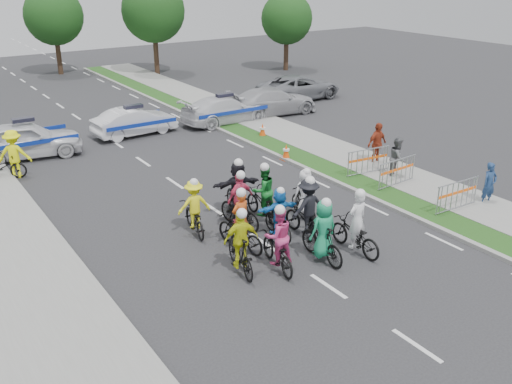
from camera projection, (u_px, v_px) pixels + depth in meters
ground at (328, 286)px, 14.97m from camera, size 90.00×90.00×0.00m
curb_right at (345, 186)px, 21.43m from camera, size 0.20×60.00×0.12m
grass_strip at (358, 182)px, 21.79m from camera, size 1.20×60.00×0.11m
sidewalk_right at (392, 173)px, 22.72m from camera, size 2.40×60.00×0.13m
sidewalk_left at (24, 274)px, 15.43m from camera, size 3.00×60.00×0.13m
rider_0 at (355, 231)px, 16.50m from camera, size 0.70×1.98×2.02m
rider_1 at (323, 237)px, 15.98m from camera, size 0.84×1.88×1.96m
rider_2 at (278, 245)px, 15.59m from camera, size 1.03×2.00×1.94m
rider_3 at (241, 248)px, 15.39m from camera, size 1.04×1.91×1.94m
rider_4 at (307, 214)px, 17.34m from camera, size 1.16×2.03×2.04m
rider_5 at (279, 216)px, 17.36m from camera, size 1.38×1.64×1.69m
rider_6 at (240, 229)px, 16.69m from camera, size 0.96×2.01×1.96m
rider_7 at (304, 198)px, 18.69m from camera, size 0.82×1.75×1.77m
rider_8 at (263, 198)px, 18.58m from camera, size 0.85×1.97×1.99m
rider_9 at (240, 206)px, 18.00m from camera, size 1.03×1.91×1.95m
rider_10 at (194, 212)px, 17.65m from camera, size 1.12×1.90×1.85m
rider_11 at (238, 192)px, 18.78m from camera, size 1.69×2.01×2.04m
police_car_0 at (26, 140)px, 24.46m from camera, size 4.89×2.64×1.58m
police_car_1 at (135, 122)px, 27.63m from camera, size 4.14×1.68×1.34m
police_car_2 at (225, 110)px, 29.73m from camera, size 4.87×2.15×1.39m
civilian_sedan at (273, 101)px, 31.33m from camera, size 5.21×2.50×1.46m
civilian_suv at (299, 87)px, 34.71m from camera, size 5.44×2.65×1.49m
spectator_0 at (489, 184)px, 19.67m from camera, size 0.61×0.45×1.55m
spectator_1 at (398, 158)px, 22.12m from camera, size 1.00×0.96×1.63m
spectator_2 at (377, 144)px, 23.51m from camera, size 1.08×0.51×1.79m
marshal_hiviz at (14, 154)px, 22.12m from camera, size 1.43×1.23×1.92m
barrier_0 at (457, 197)px, 19.17m from camera, size 2.01×0.56×1.12m
barrier_1 at (397, 173)px, 21.25m from camera, size 2.03×0.62×1.12m
barrier_2 at (368, 162)px, 22.42m from camera, size 2.04×0.71×1.12m
cone_0 at (286, 152)px, 24.30m from camera, size 0.40×0.40×0.70m
cone_1 at (263, 130)px, 27.37m from camera, size 0.40×0.40×0.70m
parked_bike at (1, 167)px, 22.11m from camera, size 1.97×1.33×0.98m
tree_1 at (153, 11)px, 40.94m from camera, size 4.55×4.55×6.82m
tree_2 at (287, 19)px, 42.79m from camera, size 3.85×3.85×5.77m
tree_4 at (54, 16)px, 41.04m from camera, size 4.20×4.20×6.30m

